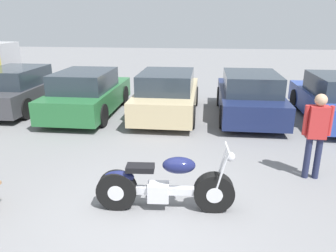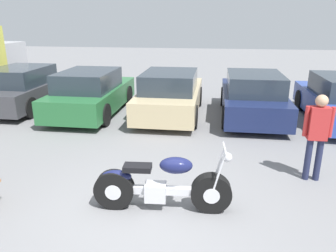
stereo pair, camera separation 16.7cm
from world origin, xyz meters
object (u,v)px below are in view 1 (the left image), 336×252
at_px(parked_car_green, 88,94).
at_px(parked_car_champagne, 167,95).
at_px(parked_car_navy, 249,96).
at_px(motorcycle, 164,186).
at_px(parked_car_dark_grey, 20,89).
at_px(person_standing, 317,130).

bearing_deg(parked_car_green, parked_car_champagne, 3.70).
bearing_deg(parked_car_green, parked_car_navy, 2.58).
relative_size(motorcycle, parked_car_green, 0.54).
xyz_separation_m(motorcycle, parked_car_dark_grey, (-5.67, 5.68, 0.25)).
distance_m(parked_car_dark_grey, person_standing, 9.39).
height_order(parked_car_dark_grey, parked_car_green, same).
distance_m(motorcycle, person_standing, 3.11).
bearing_deg(parked_car_champagne, parked_car_navy, 1.46).
distance_m(parked_car_dark_grey, parked_car_champagne, 5.09).
distance_m(motorcycle, parked_car_dark_grey, 8.02).
bearing_deg(parked_car_champagne, person_standing, -50.56).
relative_size(parked_car_champagne, person_standing, 2.47).
relative_size(parked_car_navy, person_standing, 2.47).
xyz_separation_m(parked_car_champagne, parked_car_navy, (2.54, 0.07, 0.00)).
bearing_deg(parked_car_dark_grey, parked_car_champagne, -2.94).
bearing_deg(parked_car_navy, parked_car_champagne, -178.54).
bearing_deg(parked_car_navy, parked_car_dark_grey, 178.53).
bearing_deg(parked_car_dark_grey, person_standing, -26.92).
bearing_deg(motorcycle, parked_car_navy, 70.31).
bearing_deg(parked_car_champagne, parked_car_dark_grey, 177.06).
height_order(parked_car_dark_grey, parked_car_navy, same).
bearing_deg(motorcycle, parked_car_champagne, 96.14).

